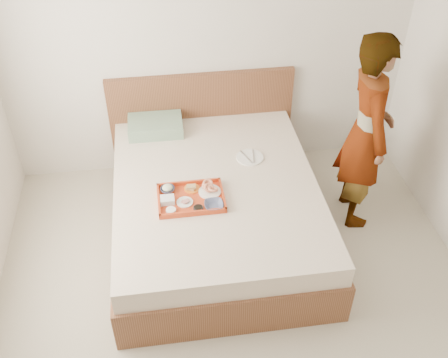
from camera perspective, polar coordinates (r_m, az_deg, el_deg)
name	(u,v)px	position (r m, az deg, el deg)	size (l,w,h in m)	color
ground	(245,334)	(3.75, 2.30, -16.51)	(3.50, 4.00, 0.01)	#BAB39D
wall_back	(207,33)	(4.46, -1.88, 15.53)	(3.50, 0.01, 2.60)	silver
bed	(216,209)	(4.19, -0.87, -3.27)	(1.65, 2.00, 0.53)	brown
headboard	(202,121)	(4.83, -2.42, 6.34)	(1.65, 0.06, 0.95)	brown
pillow	(155,126)	(4.59, -7.46, 5.73)	(0.46, 0.31, 0.11)	gray
tray	(191,198)	(3.86, -3.61, -2.06)	(0.49, 0.35, 0.04)	#D14B17
prawn_plate	(210,192)	(3.92, -1.56, -1.39)	(0.17, 0.17, 0.01)	white
navy_bowl_big	(214,205)	(3.79, -1.11, -2.84)	(0.14, 0.14, 0.03)	#171B40
sauce_dish	(198,209)	(3.77, -2.82, -3.24)	(0.07, 0.07, 0.03)	black
meat_plate	(185,202)	(3.84, -4.28, -2.53)	(0.12, 0.12, 0.01)	white
bread_plate	(192,188)	(3.95, -3.51, -1.03)	(0.12, 0.12, 0.01)	orange
salad_bowl	(168,190)	(3.94, -6.15, -1.15)	(0.11, 0.11, 0.03)	#171B40
plastic_tub	(167,200)	(3.84, -6.16, -2.29)	(0.10, 0.08, 0.04)	silver
cheese_round	(171,211)	(3.77, -5.78, -3.44)	(0.07, 0.07, 0.02)	white
dinner_plate	(250,157)	(4.27, 2.82, 2.36)	(0.22, 0.22, 0.01)	white
person	(366,133)	(4.20, 15.19, 4.85)	(0.60, 0.39, 1.64)	white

